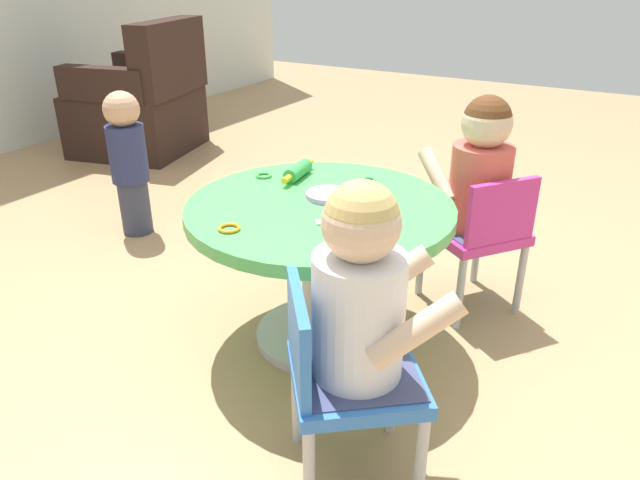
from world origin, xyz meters
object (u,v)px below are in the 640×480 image
(child_chair_left, at_px, (342,376))
(child_chair_right, at_px, (480,233))
(armchair_dark, at_px, (142,105))
(rolling_pin, at_px, (298,171))
(toddler_standing, at_px, (128,160))
(seated_child_left, at_px, (361,292))
(seated_child_right, at_px, (480,170))
(craft_table, at_px, (320,240))
(craft_scissors, at_px, (345,221))

(child_chair_left, height_order, child_chair_right, same)
(child_chair_right, bearing_deg, armchair_dark, 71.35)
(child_chair_left, distance_m, armchair_dark, 3.08)
(armchair_dark, relative_size, rolling_pin, 3.77)
(child_chair_left, relative_size, toddler_standing, 0.80)
(seated_child_left, height_order, rolling_pin, seated_child_left)
(child_chair_right, distance_m, rolling_pin, 0.68)
(child_chair_right, relative_size, seated_child_right, 1.05)
(child_chair_left, bearing_deg, seated_child_left, -51.36)
(seated_child_right, bearing_deg, rolling_pin, 119.59)
(rolling_pin, bearing_deg, seated_child_left, -138.25)
(child_chair_left, xyz_separation_m, rolling_pin, (0.67, 0.54, 0.22))
(seated_child_right, height_order, toddler_standing, seated_child_right)
(craft_table, height_order, toddler_standing, toddler_standing)
(craft_table, relative_size, armchair_dark, 0.97)
(toddler_standing, bearing_deg, child_chair_left, -117.58)
(seated_child_right, relative_size, craft_scissors, 3.70)
(seated_child_left, bearing_deg, seated_child_right, 1.32)
(seated_child_left, relative_size, armchair_dark, 0.59)
(toddler_standing, relative_size, craft_scissors, 4.87)
(craft_table, relative_size, seated_child_right, 1.66)
(child_chair_left, height_order, seated_child_left, seated_child_left)
(toddler_standing, bearing_deg, seated_child_left, -116.39)
(child_chair_left, xyz_separation_m, toddler_standing, (0.81, 1.55, 0.05))
(armchair_dark, distance_m, toddler_standing, 1.38)
(seated_child_left, height_order, toddler_standing, seated_child_left)
(child_chair_right, xyz_separation_m, seated_child_right, (0.02, 0.03, 0.23))
(armchair_dark, bearing_deg, toddler_standing, -136.60)
(armchair_dark, xyz_separation_m, craft_scissors, (-1.40, -2.28, 0.19))
(craft_table, distance_m, seated_child_right, 0.62)
(craft_table, relative_size, seated_child_left, 1.66)
(child_chair_right, height_order, rolling_pin, rolling_pin)
(seated_child_right, height_order, craft_scissors, seated_child_right)
(child_chair_left, height_order, seated_child_right, seated_child_right)
(craft_table, bearing_deg, toddler_standing, 75.18)
(toddler_standing, bearing_deg, seated_child_right, -83.92)
(seated_child_left, distance_m, seated_child_right, 0.95)
(toddler_standing, distance_m, rolling_pin, 1.04)
(toddler_standing, relative_size, rolling_pin, 2.91)
(child_chair_left, distance_m, child_chair_right, 0.95)
(toddler_standing, bearing_deg, rolling_pin, -98.19)
(armchair_dark, relative_size, toddler_standing, 1.29)
(child_chair_left, distance_m, seated_child_left, 0.23)
(child_chair_right, bearing_deg, craft_table, 139.72)
(craft_table, distance_m, child_chair_right, 0.61)
(seated_child_left, bearing_deg, child_chair_right, -0.61)
(child_chair_left, bearing_deg, child_chair_right, -2.47)
(child_chair_left, distance_m, craft_scissors, 0.50)
(armchair_dark, bearing_deg, seated_child_right, -108.38)
(seated_child_right, bearing_deg, armchair_dark, 71.62)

